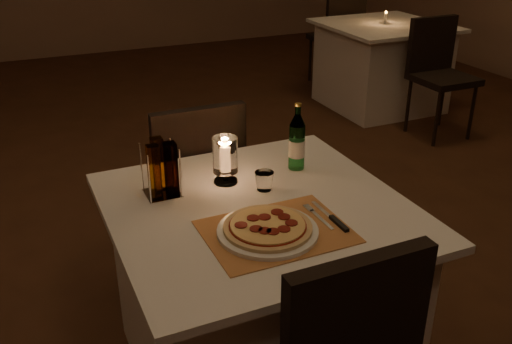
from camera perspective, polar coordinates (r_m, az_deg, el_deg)
name	(u,v)px	position (r m, az deg, el deg)	size (l,w,h in m)	color
floor	(231,276)	(2.90, -2.47, -10.36)	(8.00, 10.00, 0.02)	#492817
main_table	(258,292)	(2.16, 0.22, -11.94)	(1.00, 1.00, 0.74)	white
chair_far	(194,174)	(2.64, -6.19, -0.22)	(0.42, 0.42, 0.90)	black
placemat	(276,231)	(1.81, 2.03, -5.96)	(0.45, 0.34, 0.00)	#C07B42
plate	(268,231)	(1.80, 1.17, -5.92)	(0.32, 0.32, 0.01)	white
pizza	(268,227)	(1.79, 1.18, -5.48)	(0.28, 0.28, 0.02)	#D8B77F
fork	(316,215)	(1.90, 6.06, -4.29)	(0.02, 0.18, 0.00)	silver
knife	(335,220)	(1.87, 7.92, -4.81)	(0.02, 0.22, 0.01)	black
tumbler	(264,181)	(2.05, 0.83, -0.90)	(0.07, 0.07, 0.07)	white
water_bottle	(297,143)	(2.20, 4.11, 2.94)	(0.06, 0.06, 0.27)	#61B473
hurricane_candle	(225,156)	(2.08, -3.11, 1.56)	(0.09, 0.09, 0.18)	white
cruet_caddy	(161,171)	(2.01, -9.44, 0.13)	(0.12, 0.12, 0.21)	white
neighbor_table_right	(381,65)	(5.26, 12.39, 10.37)	(1.00, 1.00, 0.74)	white
neighbor_chair_ra	(438,65)	(4.69, 17.72, 10.16)	(0.42, 0.42, 0.90)	black
neighbor_chair_rb	(339,31)	(5.80, 8.35, 13.81)	(0.42, 0.42, 0.90)	black
neighbor_candle_right	(386,18)	(5.18, 12.82, 14.79)	(0.03, 0.03, 0.11)	white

